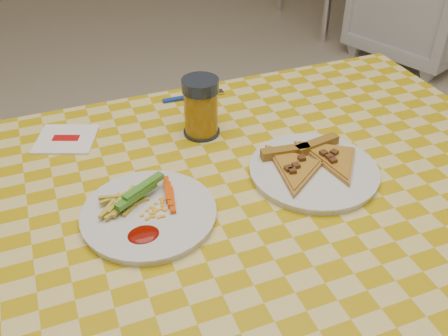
{
  "coord_description": "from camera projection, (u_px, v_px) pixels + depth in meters",
  "views": [
    {
      "loc": [
        -0.27,
        -0.66,
        1.35
      ],
      "look_at": [
        0.0,
        0.06,
        0.78
      ],
      "focal_mm": 40.0,
      "sensor_mm": 36.0,
      "label": 1
    }
  ],
  "objects": [
    {
      "name": "napkin",
      "position": [
        66.0,
        139.0,
        1.07
      ],
      "size": [
        0.15,
        0.15,
        0.01
      ],
      "rotation": [
        0.0,
        0.0,
        -0.37
      ],
      "color": "white",
      "rests_on": "table"
    },
    {
      "name": "pizza_slices",
      "position": [
        312.0,
        161.0,
        0.98
      ],
      "size": [
        0.23,
        0.21,
        0.02
      ],
      "color": "#BA8839",
      "rests_on": "plate_right"
    },
    {
      "name": "bg_chair",
      "position": [
        424.0,
        4.0,
        3.04
      ],
      "size": [
        0.85,
        0.83,
        0.69
      ],
      "primitive_type": "imported",
      "rotation": [
        0.0,
        0.0,
        0.37
      ],
      "color": "#54381C",
      "rests_on": "ground"
    },
    {
      "name": "table",
      "position": [
        233.0,
        224.0,
        0.97
      ],
      "size": [
        1.28,
        0.88,
        0.76
      ],
      "color": "silver",
      "rests_on": "ground"
    },
    {
      "name": "plate_right",
      "position": [
        313.0,
        172.0,
        0.97
      ],
      "size": [
        0.28,
        0.28,
        0.01
      ],
      "primitive_type": "cylinder",
      "rotation": [
        0.0,
        0.0,
        0.15
      ],
      "color": "silver",
      "rests_on": "table"
    },
    {
      "name": "fork",
      "position": [
        194.0,
        96.0,
        1.22
      ],
      "size": [
        0.15,
        0.02,
        0.01
      ],
      "rotation": [
        0.0,
        0.0,
        -0.03
      ],
      "color": "navy",
      "rests_on": "table"
    },
    {
      "name": "drink_glass",
      "position": [
        201.0,
        108.0,
        1.06
      ],
      "size": [
        0.08,
        0.08,
        0.13
      ],
      "color": "black",
      "rests_on": "table"
    },
    {
      "name": "fries_veggies",
      "position": [
        141.0,
        204.0,
        0.87
      ],
      "size": [
        0.16,
        0.15,
        0.04
      ],
      "color": "gold",
      "rests_on": "plate_left"
    },
    {
      "name": "plate_left",
      "position": [
        149.0,
        215.0,
        0.87
      ],
      "size": [
        0.27,
        0.27,
        0.01
      ],
      "primitive_type": "cylinder",
      "rotation": [
        0.0,
        0.0,
        -0.19
      ],
      "color": "silver",
      "rests_on": "table"
    }
  ]
}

